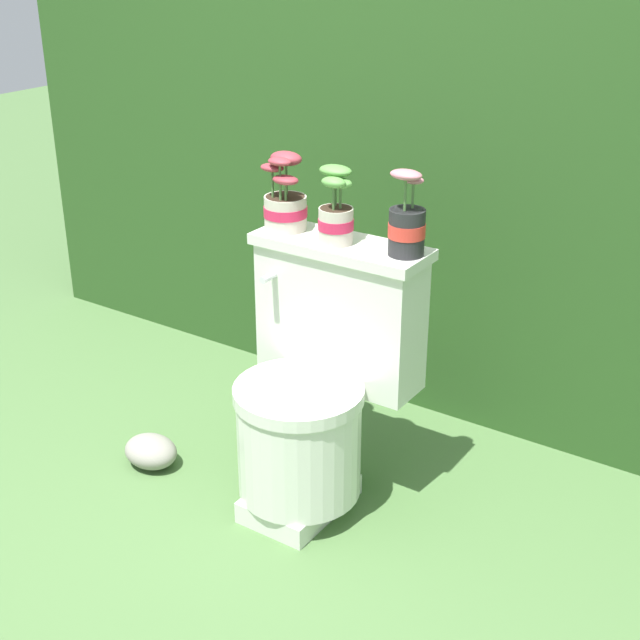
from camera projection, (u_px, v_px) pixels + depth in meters
The scene contains 7 objects.
ground_plane at pixel (275, 497), 2.61m from camera, with size 12.00×12.00×0.00m, color #4C703D.
hedge_backdrop at pixel (449, 131), 3.01m from camera, with size 3.27×0.64×1.77m.
toilet at pixel (317, 388), 2.48m from camera, with size 0.50×0.47×0.75m.
potted_plant_left at pixel (285, 202), 2.46m from camera, with size 0.12×0.12×0.22m.
potted_plant_midleft at pixel (336, 213), 2.36m from camera, with size 0.11×0.10×0.21m.
potted_plant_middle at pixel (407, 225), 2.27m from camera, with size 0.10×0.10×0.23m.
garden_stone at pixel (151, 451), 2.74m from camera, with size 0.17×0.14×0.10m.
Camera 1 is at (1.31, -1.72, 1.55)m, focal length 50.00 mm.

